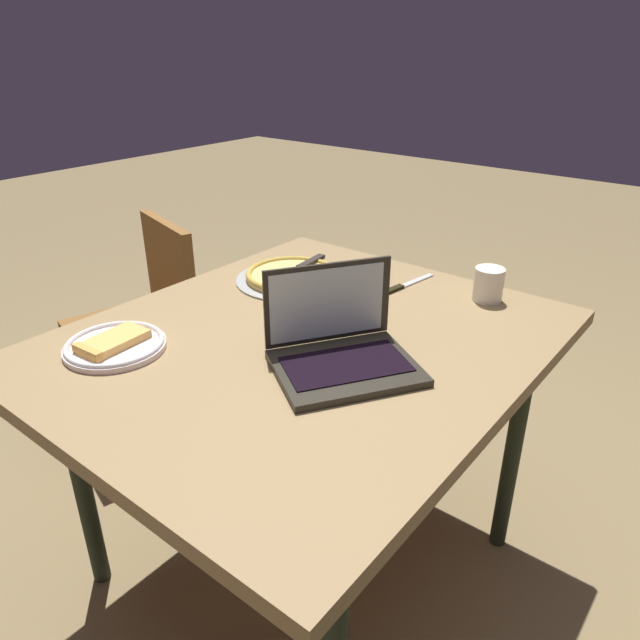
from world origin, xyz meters
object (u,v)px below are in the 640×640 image
at_px(dining_table, 304,359).
at_px(pizza_plate, 114,345).
at_px(table_knife, 401,287).
at_px(laptop, 340,348).
at_px(pizza_tray, 292,276).
at_px(drink_cup, 489,284).
at_px(chair_near, 145,315).

distance_m(dining_table, pizza_plate, 0.46).
bearing_deg(pizza_plate, table_knife, -23.78).
relative_size(laptop, pizza_tray, 1.15).
height_order(laptop, table_knife, laptop).
xyz_separation_m(pizza_plate, drink_cup, (0.83, -0.57, 0.04)).
xyz_separation_m(laptop, pizza_tray, (0.32, 0.42, -0.03)).
distance_m(pizza_tray, table_knife, 0.33).
bearing_deg(laptop, pizza_plate, 121.47).
xyz_separation_m(pizza_plate, table_knife, (0.75, -0.33, -0.01)).
distance_m(pizza_plate, pizza_tray, 0.60).
relative_size(laptop, table_knife, 1.61).
distance_m(table_knife, chair_near, 1.02).
bearing_deg(dining_table, drink_cup, -27.74).
bearing_deg(chair_near, laptop, -101.58).
height_order(pizza_plate, table_knife, pizza_plate).
bearing_deg(table_knife, drink_cup, -72.14).
height_order(laptop, chair_near, laptop).
relative_size(laptop, chair_near, 0.48).
relative_size(table_knife, drink_cup, 2.59).
height_order(table_knife, chair_near, chair_near).
xyz_separation_m(dining_table, pizza_plate, (-0.33, 0.31, 0.08)).
bearing_deg(dining_table, pizza_plate, 137.30).
distance_m(dining_table, pizza_tray, 0.39).
relative_size(laptop, drink_cup, 4.16).
relative_size(pizza_plate, drink_cup, 2.51).
relative_size(pizza_tray, table_knife, 1.39).
height_order(dining_table, laptop, laptop).
height_order(pizza_tray, table_knife, pizza_tray).
relative_size(laptop, pizza_plate, 1.66).
bearing_deg(table_knife, pizza_tray, 117.83).
height_order(dining_table, pizza_tray, pizza_tray).
distance_m(pizza_plate, chair_near, 0.85).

